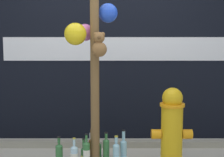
{
  "coord_description": "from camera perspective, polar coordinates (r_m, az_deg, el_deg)",
  "views": [
    {
      "loc": [
        0.12,
        -3.17,
        1.39
      ],
      "look_at": [
        0.12,
        0.4,
        0.97
      ],
      "focal_mm": 54.03,
      "sensor_mm": 36.0,
      "label": 1
    }
  ],
  "objects": [
    {
      "name": "bottle_1",
      "position": [
        4.06,
        -3.32,
        -10.9
      ],
      "size": [
        0.07,
        0.07,
        0.42
      ],
      "color": "silver",
      "rests_on": "ground_plane"
    },
    {
      "name": "bottle_4",
      "position": [
        3.83,
        -4.82,
        -12.81
      ],
      "size": [
        0.06,
        0.06,
        0.31
      ],
      "color": "#337038",
      "rests_on": "ground_plane"
    },
    {
      "name": "building_wall",
      "position": [
        4.72,
        -1.5,
        8.42
      ],
      "size": [
        10.0,
        0.21,
        3.07
      ],
      "color": "black",
      "rests_on": "ground_plane"
    },
    {
      "name": "fire_hydrant",
      "position": [
        3.71,
        10.09,
        -8.19
      ],
      "size": [
        0.44,
        0.27,
        0.88
      ],
      "color": "gold",
      "rests_on": "ground_plane"
    },
    {
      "name": "bottle_3",
      "position": [
        3.72,
        -4.34,
        -12.63
      ],
      "size": [
        0.08,
        0.08,
        0.38
      ],
      "color": "#337038",
      "rests_on": "ground_plane"
    },
    {
      "name": "bottle_9",
      "position": [
        3.8,
        -0.99,
        -12.17
      ],
      "size": [
        0.07,
        0.07,
        0.37
      ],
      "color": "#337038",
      "rests_on": "ground_plane"
    },
    {
      "name": "bottle_6",
      "position": [
        3.85,
        -8.94,
        -12.45
      ],
      "size": [
        0.08,
        0.08,
        0.33
      ],
      "color": "#337038",
      "rests_on": "ground_plane"
    },
    {
      "name": "bottle_2",
      "position": [
        3.87,
        -3.5,
        -11.93
      ],
      "size": [
        0.06,
        0.06,
        0.4
      ],
      "color": "brown",
      "rests_on": "ground_plane"
    },
    {
      "name": "bottle_8",
      "position": [
        3.86,
        1.96,
        -11.96
      ],
      "size": [
        0.07,
        0.07,
        0.39
      ],
      "color": "#93CCE0",
      "rests_on": "ground_plane"
    },
    {
      "name": "bottle_5",
      "position": [
        3.74,
        -6.4,
        -12.97
      ],
      "size": [
        0.08,
        0.08,
        0.34
      ],
      "color": "#B2DBEA",
      "rests_on": "ground_plane"
    },
    {
      "name": "curb_strip",
      "position": [
        4.45,
        -1.62,
        -10.98
      ],
      "size": [
        8.0,
        0.12,
        0.08
      ],
      "primitive_type": "cube",
      "color": "gray",
      "rests_on": "ground_plane"
    },
    {
      "name": "bottle_7",
      "position": [
        3.74,
        0.72,
        -12.71
      ],
      "size": [
        0.07,
        0.07,
        0.36
      ],
      "color": "#93CCE0",
      "rests_on": "ground_plane"
    },
    {
      "name": "memorial_post",
      "position": [
        3.59,
        -3.35,
        10.74
      ],
      "size": [
        0.56,
        0.41,
        2.79
      ],
      "color": "brown",
      "rests_on": "ground_plane"
    },
    {
      "name": "bottle_0",
      "position": [
        3.92,
        -2.31,
        -12.2
      ],
      "size": [
        0.07,
        0.07,
        0.3
      ],
      "color": "#337038",
      "rests_on": "ground_plane"
    }
  ]
}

